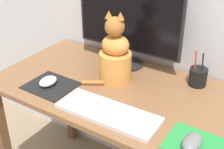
{
  "coord_description": "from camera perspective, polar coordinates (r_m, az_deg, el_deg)",
  "views": [
    {
      "loc": [
        0.67,
        -1.07,
        1.52
      ],
      "look_at": [
        0.04,
        -0.07,
        0.86
      ],
      "focal_mm": 50.0,
      "sensor_mm": 36.0,
      "label": 1
    }
  ],
  "objects": [
    {
      "name": "mousepad_left",
      "position": [
        1.51,
        -11.08,
        -1.99
      ],
      "size": [
        0.23,
        0.2,
        0.0
      ],
      "rotation": [
        0.0,
        0.0,
        -0.02
      ],
      "color": "black",
      "rests_on": "desk"
    },
    {
      "name": "monitor",
      "position": [
        1.58,
        3.01,
        9.43
      ],
      "size": [
        0.58,
        0.17,
        0.42
      ],
      "color": "black",
      "rests_on": "desk"
    },
    {
      "name": "computer_mouse_left",
      "position": [
        1.5,
        -11.61,
        -1.23
      ],
      "size": [
        0.07,
        0.1,
        0.04
      ],
      "color": "white",
      "rests_on": "mousepad_left"
    },
    {
      "name": "keyboard",
      "position": [
        1.28,
        -0.73,
        -6.9
      ],
      "size": [
        0.44,
        0.16,
        0.02
      ],
      "rotation": [
        0.0,
        0.0,
        0.02
      ],
      "color": "silver",
      "rests_on": "desk"
    },
    {
      "name": "cat",
      "position": [
        1.47,
        0.57,
        3.4
      ],
      "size": [
        0.21,
        0.22,
        0.35
      ],
      "rotation": [
        0.0,
        0.0,
        0.2
      ],
      "color": "#D6893D",
      "rests_on": "desk"
    },
    {
      "name": "pen_cup",
      "position": [
        1.52,
        15.44,
        -0.37
      ],
      "size": [
        0.08,
        0.08,
        0.17
      ],
      "color": "black",
      "rests_on": "desk"
    },
    {
      "name": "desk",
      "position": [
        1.54,
        0.38,
        -5.93
      ],
      "size": [
        1.15,
        0.65,
        0.75
      ],
      "color": "brown",
      "rests_on": "ground_plane"
    },
    {
      "name": "mousepad_right",
      "position": [
        1.19,
        14.79,
        -12.17
      ],
      "size": [
        0.2,
        0.18,
        0.0
      ],
      "rotation": [
        0.0,
        0.0,
        -0.01
      ],
      "color": "#238438",
      "rests_on": "desk"
    },
    {
      "name": "computer_mouse_right",
      "position": [
        1.16,
        14.43,
        -11.87
      ],
      "size": [
        0.06,
        0.11,
        0.04
      ],
      "color": "slate",
      "rests_on": "mousepad_right"
    }
  ]
}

